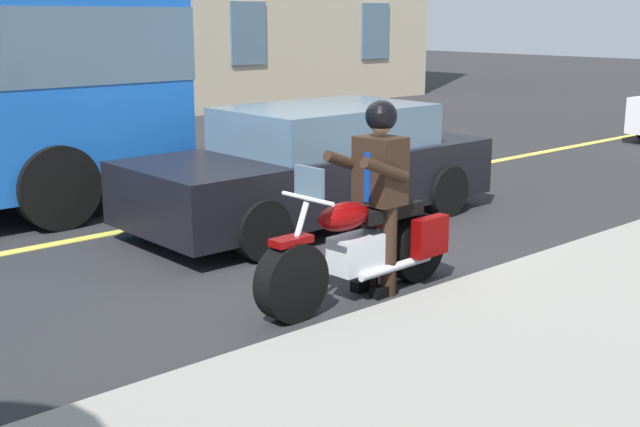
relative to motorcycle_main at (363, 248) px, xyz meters
The scene contains 5 objects.
ground_plane 1.81m from the motorcycle_main, 122.16° to the right, with size 80.00×80.00×0.00m, color #28282B.
lane_center_stripe 3.63m from the motorcycle_main, 104.98° to the right, with size 60.00×0.16×0.01m, color #E5DB4C.
motorcycle_main is the anchor object (origin of this frame).
rider_main 0.61m from the motorcycle_main, behind, with size 0.63×0.56×1.74m.
car_silver 2.81m from the motorcycle_main, 122.86° to the right, with size 4.60×1.92×1.40m.
Camera 1 is at (5.85, 6.44, 2.45)m, focal length 46.19 mm.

